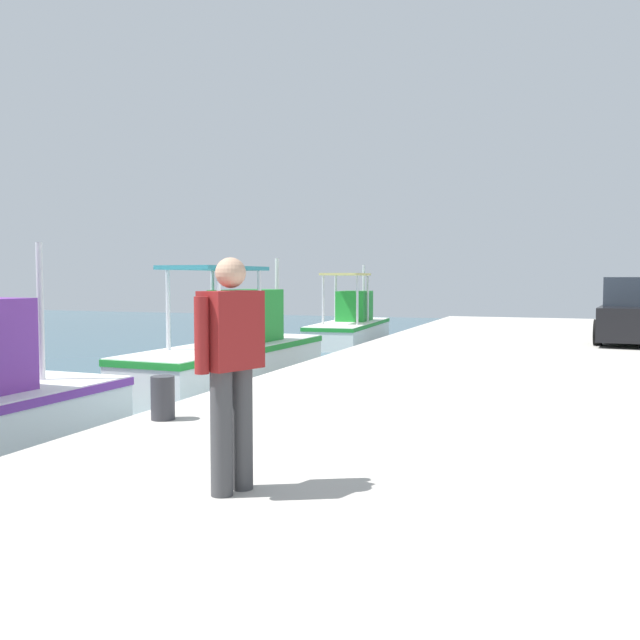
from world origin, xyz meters
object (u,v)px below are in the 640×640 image
fishing_boat_fourth (350,326)px  parked_car (640,313)px  fishing_boat_third (232,356)px  mooring_bollard_third (163,398)px  fisherman_standing (231,362)px

fishing_boat_fourth → parked_car: (-5.10, -8.96, 0.89)m
fishing_boat_third → mooring_bollard_third: size_ratio=12.58×
parked_car → mooring_bollard_third: (-11.80, 5.75, -0.48)m
parked_car → mooring_bollard_third: size_ratio=8.85×
fisherman_standing → parked_car: bearing=-15.5°
fisherman_standing → fishing_boat_fourth: bearing=15.1°
parked_car → mooring_bollard_third: bearing=154.0°
fisherman_standing → mooring_bollard_third: size_ratio=3.55×
fishing_boat_fourth → fisherman_standing: bearing=-164.9°
fisherman_standing → parked_car: (13.83, -3.84, -0.24)m
fisherman_standing → mooring_bollard_third: (2.03, 1.91, -0.71)m
fishing_boat_fourth → parked_car: bearing=-119.6°
parked_car → fishing_boat_third: bearing=124.0°
fishing_boat_fourth → parked_car: size_ratio=1.42×
fishing_boat_third → fisherman_standing: fishing_boat_third is taller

